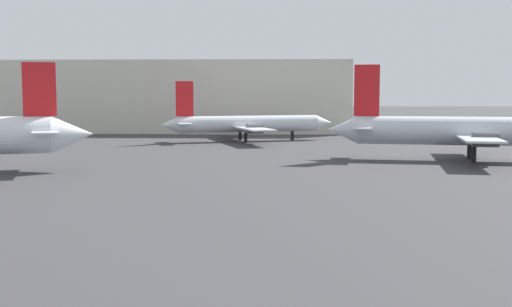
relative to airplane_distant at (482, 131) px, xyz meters
name	(u,v)px	position (x,y,z in m)	size (l,w,h in m)	color
airplane_distant	(482,131)	(0.00, 0.00, 0.00)	(32.71, 19.37, 10.06)	silver
airplane_far_left	(247,124)	(-25.90, 25.56, -0.59)	(25.14, 21.63, 8.63)	silver
terminal_building	(167,96)	(-42.63, 53.18, 3.15)	(66.84, 25.77, 12.53)	beige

